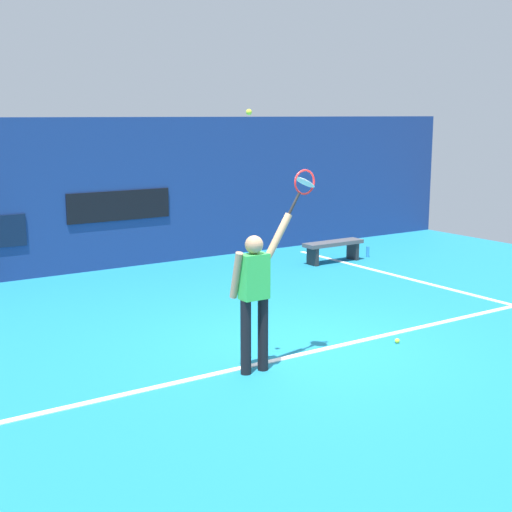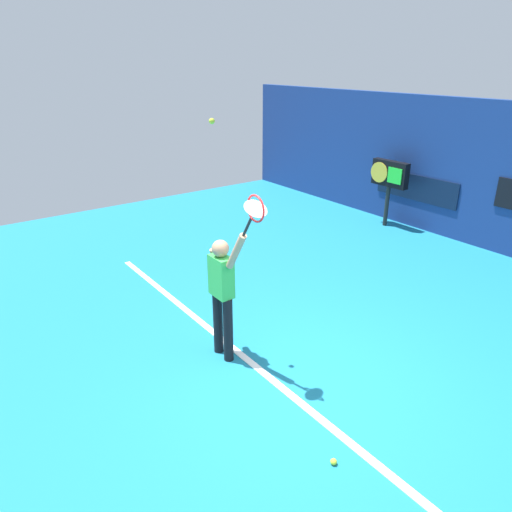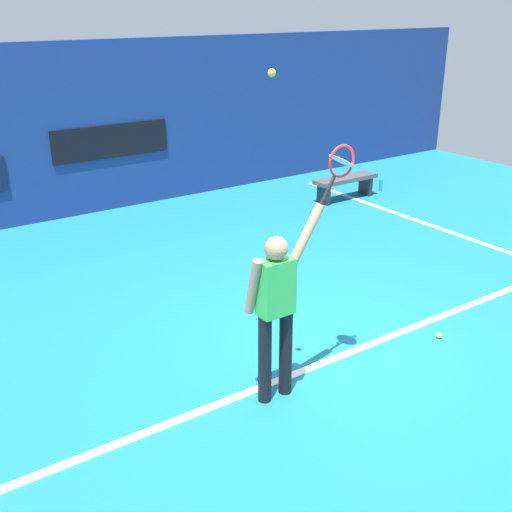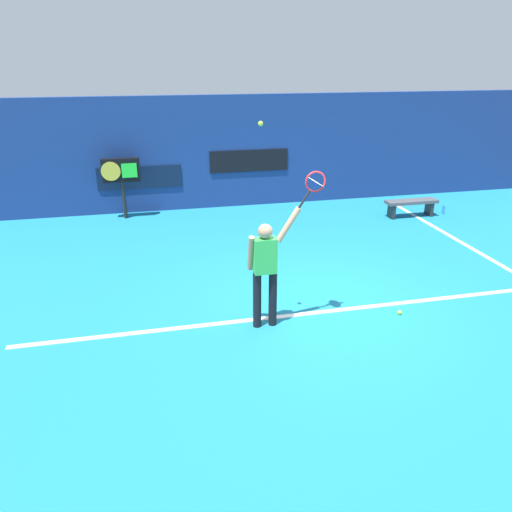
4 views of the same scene
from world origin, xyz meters
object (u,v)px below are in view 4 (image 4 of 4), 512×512
at_px(court_bench, 411,204).
at_px(water_bottle, 443,210).
at_px(tennis_ball, 261,124).
at_px(spare_ball, 400,312).
at_px(tennis_player, 265,267).
at_px(tennis_racket, 314,184).
at_px(scoreboard_clock, 121,173).

xyz_separation_m(court_bench, water_bottle, (0.99, 0.00, -0.22)).
bearing_deg(tennis_ball, spare_ball, -3.42).
bearing_deg(tennis_player, tennis_ball, -168.92).
bearing_deg(tennis_ball, tennis_racket, 0.91).
distance_m(scoreboard_clock, court_bench, 7.62).
distance_m(tennis_player, water_bottle, 7.72).
distance_m(tennis_ball, court_bench, 7.52).
bearing_deg(spare_ball, tennis_racket, 174.34).
xyz_separation_m(tennis_player, tennis_ball, (-0.09, -0.02, 2.11)).
relative_size(scoreboard_clock, spare_ball, 23.23).
relative_size(tennis_ball, court_bench, 0.05).
xyz_separation_m(tennis_racket, tennis_ball, (-0.80, -0.01, 0.87)).
distance_m(tennis_racket, scoreboard_clock, 6.95).
height_order(tennis_racket, water_bottle, tennis_racket).
xyz_separation_m(scoreboard_clock, spare_ball, (4.55, -6.33, -1.18)).
height_order(court_bench, water_bottle, court_bench).
bearing_deg(tennis_player, spare_ball, -3.98).
relative_size(tennis_player, spare_ball, 28.33).
relative_size(tennis_racket, tennis_ball, 8.87).
relative_size(tennis_player, tennis_ball, 28.33).
bearing_deg(tennis_racket, water_bottle, 40.80).
bearing_deg(spare_ball, tennis_ball, 176.58).
bearing_deg(court_bench, spare_ball, -120.76).
height_order(tennis_ball, spare_ball, tennis_ball).
height_order(tennis_player, scoreboard_clock, tennis_player).
height_order(tennis_ball, court_bench, tennis_ball).
bearing_deg(tennis_racket, spare_ball, -5.66).
height_order(scoreboard_clock, water_bottle, scoreboard_clock).
relative_size(scoreboard_clock, water_bottle, 6.58).
height_order(water_bottle, spare_ball, water_bottle).
bearing_deg(water_bottle, court_bench, -180.00).
height_order(tennis_player, spare_ball, tennis_player).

